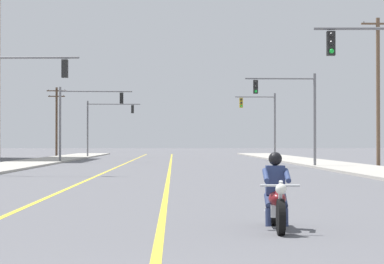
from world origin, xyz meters
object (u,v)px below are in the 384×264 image
(traffic_signal_mid_left, at_px, (82,112))
(utility_pole_right_far, at_px, (378,89))
(motorcycle_with_rider, at_px, (276,199))
(utility_pole_left_far, at_px, (57,119))
(traffic_signal_far_right, at_px, (264,117))
(traffic_signal_near_left, at_px, (11,93))
(traffic_signal_far_left, at_px, (103,120))
(traffic_signal_mid_right, at_px, (295,105))

(traffic_signal_mid_left, xyz_separation_m, utility_pole_right_far, (21.52, -10.71, 1.14))
(motorcycle_with_rider, xyz_separation_m, utility_pole_left_far, (-15.73, 72.17, 3.83))
(traffic_signal_far_right, bearing_deg, utility_pole_right_far, -72.33)
(traffic_signal_far_right, relative_size, utility_pole_left_far, 0.76)
(traffic_signal_far_right, xyz_separation_m, utility_pole_right_far, (5.63, -17.69, 1.28))
(traffic_signal_near_left, xyz_separation_m, traffic_signal_far_right, (16.39, 30.62, -0.07))
(traffic_signal_near_left, height_order, traffic_signal_mid_left, same)
(traffic_signal_far_left, bearing_deg, traffic_signal_far_right, -38.96)
(motorcycle_with_rider, height_order, traffic_signal_far_left, traffic_signal_far_left)
(traffic_signal_mid_left, bearing_deg, traffic_signal_far_right, 23.70)
(motorcycle_with_rider, height_order, traffic_signal_near_left, traffic_signal_near_left)
(utility_pole_left_far, bearing_deg, motorcycle_with_rider, -77.70)
(motorcycle_with_rider, height_order, utility_pole_left_far, utility_pole_left_far)
(traffic_signal_mid_right, bearing_deg, traffic_signal_near_left, -144.61)
(traffic_signal_far_right, height_order, utility_pole_left_far, utility_pole_left_far)
(traffic_signal_mid_right, xyz_separation_m, traffic_signal_far_left, (-15.70, 32.20, 0.07))
(traffic_signal_mid_right, relative_size, utility_pole_right_far, 0.61)
(traffic_signal_near_left, relative_size, utility_pole_left_far, 0.76)
(motorcycle_with_rider, bearing_deg, utility_pole_left_far, 102.30)
(traffic_signal_mid_right, xyz_separation_m, traffic_signal_mid_left, (-15.55, 12.25, 0.08))
(traffic_signal_mid_left, xyz_separation_m, traffic_signal_far_right, (15.89, 6.97, -0.14))
(utility_pole_left_far, bearing_deg, utility_pole_right_far, -52.87)
(traffic_signal_mid_left, relative_size, traffic_signal_far_left, 1.00)
(traffic_signal_far_left, distance_m, utility_pole_right_far, 37.57)
(traffic_signal_mid_right, relative_size, traffic_signal_far_right, 1.00)
(motorcycle_with_rider, xyz_separation_m, traffic_signal_far_left, (-9.65, 66.17, 3.57))
(traffic_signal_near_left, height_order, traffic_signal_mid_right, same)
(traffic_signal_mid_left, xyz_separation_m, utility_pole_left_far, (-6.24, 25.95, 0.25))
(motorcycle_with_rider, distance_m, traffic_signal_mid_right, 34.69)
(traffic_signal_near_left, bearing_deg, traffic_signal_far_right, 61.84)
(motorcycle_with_rider, relative_size, utility_pole_right_far, 0.22)
(traffic_signal_near_left, bearing_deg, traffic_signal_far_left, 89.54)
(utility_pole_right_far, bearing_deg, traffic_signal_near_left, -149.57)
(utility_pole_right_far, xyz_separation_m, utility_pole_left_far, (-27.76, 36.66, -0.89))
(traffic_signal_far_left, height_order, utility_pole_left_far, utility_pole_left_far)
(traffic_signal_mid_right, bearing_deg, motorcycle_with_rider, -100.09)
(traffic_signal_mid_right, bearing_deg, traffic_signal_mid_left, 141.76)
(traffic_signal_mid_right, relative_size, traffic_signal_mid_left, 1.00)
(traffic_signal_mid_right, relative_size, traffic_signal_far_left, 1.00)
(traffic_signal_mid_right, height_order, traffic_signal_far_right, same)
(motorcycle_with_rider, distance_m, traffic_signal_far_left, 66.97)
(traffic_signal_mid_right, xyz_separation_m, utility_pole_right_far, (5.97, 1.54, 1.22))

